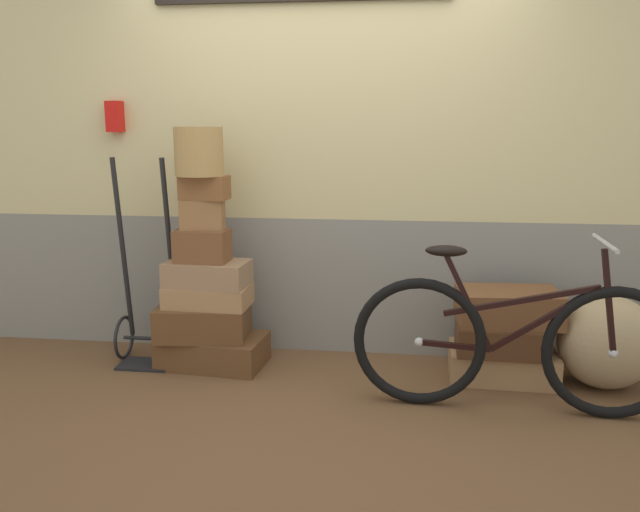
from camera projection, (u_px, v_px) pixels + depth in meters
ground at (311, 401)px, 3.63m from camera, size 8.42×5.20×0.06m
station_building at (330, 135)px, 4.15m from camera, size 6.42×0.74×2.90m
suitcase_0 at (213, 350)px, 4.09m from camera, size 0.69×0.46×0.19m
suitcase_1 at (203, 321)px, 4.04m from camera, size 0.59×0.42×0.21m
suitcase_2 at (208, 296)px, 3.99m from camera, size 0.53×0.32×0.13m
suitcase_3 at (208, 273)px, 3.97m from camera, size 0.53×0.33×0.15m
suitcase_4 at (202, 246)px, 3.92m from camera, size 0.33×0.22×0.20m
suitcase_5 at (203, 214)px, 3.90m from camera, size 0.28×0.19×0.18m
suitcase_6 at (205, 188)px, 3.87m from camera, size 0.29×0.18×0.15m
suitcase_7 at (502, 364)px, 3.87m from camera, size 0.64×0.40×0.19m
suitcase_8 at (500, 338)px, 3.80m from camera, size 0.52×0.38×0.17m
suitcase_9 at (508, 307)px, 3.79m from camera, size 0.61×0.39×0.20m
wicker_basket at (199, 151)px, 3.82m from camera, size 0.29×0.29×0.29m
luggage_trolley at (149, 315)px, 4.12m from camera, size 0.40×0.36×1.33m
burlap_sack at (607, 342)px, 3.70m from camera, size 0.56×0.47×0.55m
bicycle at (513, 344)px, 3.37m from camera, size 1.72×0.46×0.95m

